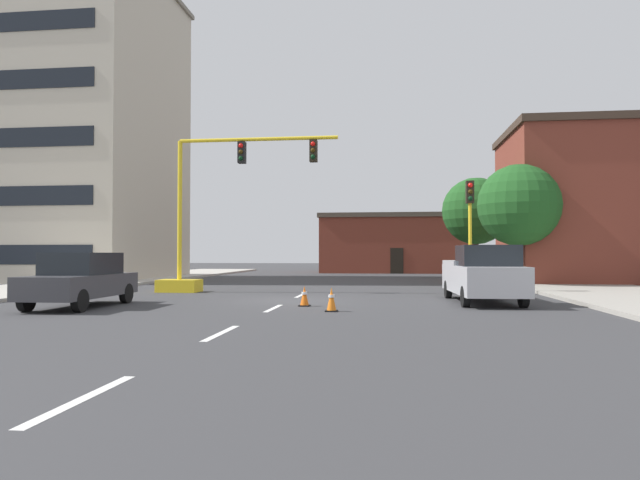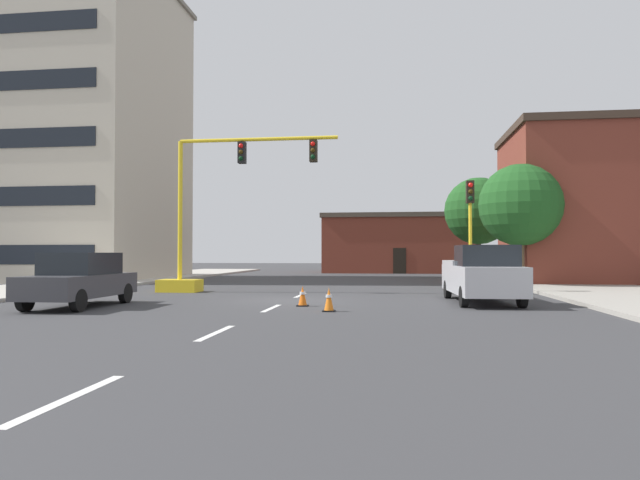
% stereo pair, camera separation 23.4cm
% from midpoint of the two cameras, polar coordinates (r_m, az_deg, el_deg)
% --- Properties ---
extents(ground_plane, '(160.00, 160.00, 0.00)m').
position_cam_midpoint_polar(ground_plane, '(20.65, -3.37, -6.13)').
color(ground_plane, '#38383A').
extents(sidewalk_left, '(6.00, 56.00, 0.14)m').
position_cam_midpoint_polar(sidewalk_left, '(32.74, -23.35, -4.14)').
color(sidewalk_left, '#B2ADA3').
rests_on(sidewalk_left, ground_plane).
extents(sidewalk_right, '(6.00, 56.00, 0.14)m').
position_cam_midpoint_polar(sidewalk_right, '(29.72, 24.87, -4.42)').
color(sidewalk_right, '#9E998E').
rests_on(sidewalk_right, ground_plane).
extents(lane_stripe_seg_0, '(0.16, 2.40, 0.01)m').
position_cam_midpoint_polar(lane_stripe_seg_0, '(7.44, -23.70, -14.48)').
color(lane_stripe_seg_0, silver).
rests_on(lane_stripe_seg_0, ground_plane).
extents(lane_stripe_seg_1, '(0.16, 2.40, 0.01)m').
position_cam_midpoint_polar(lane_stripe_seg_1, '(12.42, -10.49, -9.24)').
color(lane_stripe_seg_1, silver).
rests_on(lane_stripe_seg_1, ground_plane).
extents(lane_stripe_seg_2, '(0.16, 2.40, 0.01)m').
position_cam_midpoint_polar(lane_stripe_seg_2, '(17.71, -5.12, -6.90)').
color(lane_stripe_seg_2, silver).
rests_on(lane_stripe_seg_2, ground_plane).
extents(lane_stripe_seg_3, '(0.16, 2.40, 0.01)m').
position_cam_midpoint_polar(lane_stripe_seg_3, '(23.10, -2.26, -5.61)').
color(lane_stripe_seg_3, silver).
rests_on(lane_stripe_seg_3, ground_plane).
extents(building_tall_left, '(12.86, 12.59, 20.09)m').
position_cam_midpoint_polar(building_tall_left, '(42.15, -24.16, 10.16)').
color(building_tall_left, beige).
rests_on(building_tall_left, ground_plane).
extents(building_brick_center, '(13.76, 8.30, 5.27)m').
position_cam_midpoint_polar(building_brick_center, '(52.58, 7.59, -0.36)').
color(building_brick_center, brown).
rests_on(building_brick_center, ground_plane).
extents(building_row_right, '(13.05, 8.41, 8.98)m').
position_cam_midpoint_polar(building_row_right, '(36.80, 28.13, 3.13)').
color(building_row_right, brown).
rests_on(building_row_right, ground_plane).
extents(traffic_signal_gantry, '(8.00, 1.20, 6.83)m').
position_cam_midpoint_polar(traffic_signal_gantry, '(25.58, -12.25, -0.30)').
color(traffic_signal_gantry, yellow).
rests_on(traffic_signal_gantry, ground_plane).
extents(traffic_light_pole_right, '(0.32, 0.47, 4.80)m').
position_cam_midpoint_polar(traffic_light_pole_right, '(24.75, 14.68, 2.88)').
color(traffic_light_pole_right, yellow).
rests_on(traffic_light_pole_right, ground_plane).
extents(tree_right_mid, '(4.23, 4.23, 6.34)m').
position_cam_midpoint_polar(tree_right_mid, '(30.89, 19.27, 3.34)').
color(tree_right_mid, brown).
rests_on(tree_right_mid, ground_plane).
extents(tree_right_far, '(4.76, 4.76, 7.13)m').
position_cam_midpoint_polar(tree_right_far, '(41.64, 15.34, 2.83)').
color(tree_right_far, '#4C3823').
rests_on(tree_right_far, ground_plane).
extents(pickup_truck_silver, '(2.24, 5.48, 1.99)m').
position_cam_midpoint_polar(pickup_truck_silver, '(20.40, 15.79, -3.39)').
color(pickup_truck_silver, '#BCBCC1').
rests_on(pickup_truck_silver, ground_plane).
extents(sedan_dark_gray_mid_left, '(1.96, 4.54, 1.74)m').
position_cam_midpoint_polar(sedan_dark_gray_mid_left, '(19.60, -23.35, -3.67)').
color(sedan_dark_gray_mid_left, '#3D3D42').
rests_on(sedan_dark_gray_mid_left, ground_plane).
extents(traffic_cone_roadside_a, '(0.36, 0.36, 0.71)m').
position_cam_midpoint_polar(traffic_cone_roadside_a, '(16.67, 0.77, -6.06)').
color(traffic_cone_roadside_a, black).
rests_on(traffic_cone_roadside_a, ground_plane).
extents(traffic_cone_roadside_b, '(0.36, 0.36, 0.66)m').
position_cam_midpoint_polar(traffic_cone_roadside_b, '(18.35, -1.95, -5.71)').
color(traffic_cone_roadside_b, black).
rests_on(traffic_cone_roadside_b, ground_plane).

